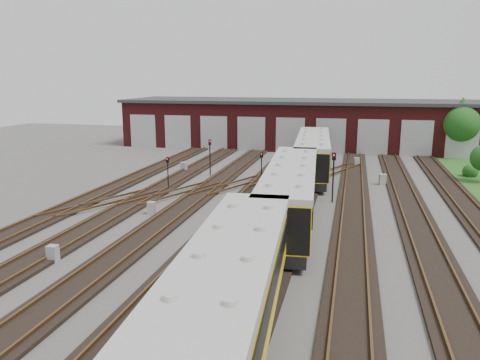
# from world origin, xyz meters

# --- Properties ---
(ground) EXTENTS (120.00, 120.00, 0.00)m
(ground) POSITION_xyz_m (0.00, 0.00, 0.00)
(ground) COLOR #484643
(ground) RESTS_ON ground
(track_network) EXTENTS (30.40, 70.00, 0.33)m
(track_network) POSITION_xyz_m (-0.17, 0.59, 0.11)
(track_network) COLOR black
(track_network) RESTS_ON ground
(maintenance_shed) EXTENTS (51.00, 12.50, 6.35)m
(maintenance_shed) POSITION_xyz_m (-0.01, 39.97, 3.20)
(maintenance_shed) COLOR #521416
(maintenance_shed) RESTS_ON ground
(metro_train) EXTENTS (4.20, 48.93, 3.46)m
(metro_train) POSITION_xyz_m (2.00, 4.85, 2.10)
(metro_train) COLOR black
(metro_train) RESTS_ON ground
(signal_mast_0) EXTENTS (0.23, 0.22, 2.80)m
(signal_mast_0) POSITION_xyz_m (-9.25, 11.57, 1.80)
(signal_mast_0) COLOR black
(signal_mast_0) RESTS_ON ground
(signal_mast_1) EXTENTS (0.30, 0.29, 3.51)m
(signal_mast_1) POSITION_xyz_m (-7.59, 18.12, 2.23)
(signal_mast_1) COLOR black
(signal_mast_1) RESTS_ON ground
(signal_mast_2) EXTENTS (0.26, 0.25, 2.77)m
(signal_mast_2) POSITION_xyz_m (-2.16, 16.20, 1.79)
(signal_mast_2) COLOR black
(signal_mast_2) RESTS_ON ground
(signal_mast_3) EXTENTS (0.30, 0.29, 3.83)m
(signal_mast_3) POSITION_xyz_m (4.41, 10.74, 2.43)
(signal_mast_3) COLOR black
(signal_mast_3) RESTS_ON ground
(relay_cabinet_0) EXTENTS (0.54, 0.46, 0.88)m
(relay_cabinet_0) POSITION_xyz_m (-9.01, -4.58, 0.44)
(relay_cabinet_0) COLOR #96989B
(relay_cabinet_0) RESTS_ON ground
(relay_cabinet_1) EXTENTS (0.63, 0.56, 0.93)m
(relay_cabinet_1) POSITION_xyz_m (-10.83, 19.51, 0.47)
(relay_cabinet_1) COLOR #96989B
(relay_cabinet_1) RESTS_ON ground
(relay_cabinet_2) EXTENTS (0.58, 0.50, 0.87)m
(relay_cabinet_2) POSITION_xyz_m (-7.65, 4.61, 0.44)
(relay_cabinet_2) COLOR #96989B
(relay_cabinet_2) RESTS_ON ground
(relay_cabinet_3) EXTENTS (0.65, 0.59, 0.92)m
(relay_cabinet_3) POSITION_xyz_m (6.20, 26.52, 0.46)
(relay_cabinet_3) COLOR #96989B
(relay_cabinet_3) RESTS_ON ground
(relay_cabinet_4) EXTENTS (0.67, 0.60, 0.96)m
(relay_cabinet_4) POSITION_xyz_m (8.44, 17.87, 0.48)
(relay_cabinet_4) COLOR #96989B
(relay_cabinet_4) RESTS_ON ground
(tree_0) EXTENTS (4.30, 4.30, 7.13)m
(tree_0) POSITION_xyz_m (17.82, 34.64, 4.58)
(tree_0) COLOR #342217
(tree_0) RESTS_ON ground
(bush_1) EXTENTS (1.42, 1.42, 1.42)m
(bush_1) POSITION_xyz_m (16.77, 23.44, 0.71)
(bush_1) COLOR #124012
(bush_1) RESTS_ON ground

